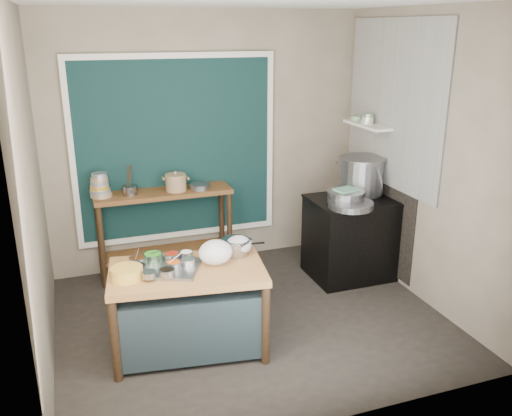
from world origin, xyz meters
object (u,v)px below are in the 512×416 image
object	(u,v)px
ceramic_crock	(176,183)
stock_pot	(361,175)
prep_table	(189,310)
back_counter	(165,232)
utensil_cup	(130,190)
condiment_tray	(162,268)
stove_block	(352,239)
yellow_basin	(127,273)
steamer	(346,197)
saucepan	(235,247)

from	to	relation	value
ceramic_crock	stock_pot	size ratio (longest dim) A/B	0.46
prep_table	ceramic_crock	bearing A→B (deg)	89.37
back_counter	utensil_cup	world-z (taller)	utensil_cup
condiment_tray	stock_pot	world-z (taller)	stock_pot
stove_block	yellow_basin	distance (m)	2.66
ceramic_crock	utensil_cup	bearing A→B (deg)	178.62
steamer	saucepan	bearing A→B (deg)	-156.14
prep_table	stock_pot	distance (m)	2.49
stove_block	steamer	bearing A→B (deg)	-150.67
utensil_cup	steamer	size ratio (longest dim) A/B	0.40
yellow_basin	stove_block	bearing A→B (deg)	19.45
back_counter	stock_pot	xyz separation A→B (m)	(2.06, -0.57, 0.61)
utensil_cup	steamer	bearing A→B (deg)	-20.76
saucepan	stock_pot	bearing A→B (deg)	32.38
ceramic_crock	steamer	size ratio (longest dim) A/B	0.58
ceramic_crock	condiment_tray	bearing A→B (deg)	-105.92
prep_table	ceramic_crock	xyz separation A→B (m)	(0.23, 1.55, 0.65)
condiment_tray	prep_table	bearing A→B (deg)	-15.66
saucepan	steamer	distance (m)	1.52
stock_pot	ceramic_crock	bearing A→B (deg)	164.49
prep_table	condiment_tray	distance (m)	0.44
saucepan	stock_pot	world-z (taller)	stock_pot
condiment_tray	yellow_basin	bearing A→B (deg)	-164.73
yellow_basin	saucepan	size ratio (longest dim) A/B	0.98
back_counter	saucepan	distance (m)	1.51
prep_table	steamer	size ratio (longest dim) A/B	3.08
ceramic_crock	prep_table	bearing A→B (deg)	-98.64
stove_block	yellow_basin	xyz separation A→B (m)	(-2.48, -0.88, 0.37)
stock_pot	steamer	size ratio (longest dim) A/B	1.26
stove_block	ceramic_crock	bearing A→B (deg)	158.50
condiment_tray	stove_block	bearing A→B (deg)	19.98
stove_block	ceramic_crock	distance (m)	1.99
prep_table	steamer	distance (m)	2.08
ceramic_crock	yellow_basin	bearing A→B (deg)	-114.44
saucepan	ceramic_crock	size ratio (longest dim) A/B	1.07
stove_block	stock_pot	distance (m)	0.69
back_counter	stove_block	world-z (taller)	back_counter
back_counter	steamer	size ratio (longest dim) A/B	3.57
steamer	stock_pot	bearing A→B (deg)	38.10
stove_block	utensil_cup	distance (m)	2.42
prep_table	condiment_tray	bearing A→B (deg)	172.35
steamer	ceramic_crock	bearing A→B (deg)	154.13
back_counter	condiment_tray	distance (m)	1.58
prep_table	utensil_cup	distance (m)	1.70
back_counter	yellow_basin	distance (m)	1.74
back_counter	saucepan	bearing A→B (deg)	-75.93
saucepan	utensil_cup	bearing A→B (deg)	122.13
condiment_tray	utensil_cup	xyz separation A→B (m)	(-0.05, 1.50, 0.24)
stock_pot	saucepan	bearing A→B (deg)	-153.18
stove_block	prep_table	bearing A→B (deg)	-156.97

